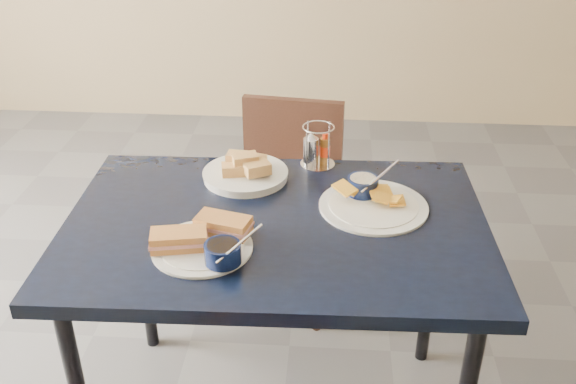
# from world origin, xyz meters

# --- Properties ---
(dining_table) EXTENTS (1.17, 0.80, 0.75)m
(dining_table) POSITION_xyz_m (-0.01, -0.01, 0.68)
(dining_table) COLOR black
(dining_table) RESTS_ON ground
(chair_far) EXTENTS (0.42, 0.41, 0.81)m
(chair_far) POSITION_xyz_m (-0.04, 0.66, 0.46)
(chair_far) COLOR black
(chair_far) RESTS_ON ground
(sandwich_plate) EXTENTS (0.30, 0.26, 0.12)m
(sandwich_plate) POSITION_xyz_m (-0.18, -0.16, 0.78)
(sandwich_plate) COLOR white
(sandwich_plate) RESTS_ON dining_table
(plantain_plate) EXTENTS (0.31, 0.31, 0.12)m
(plantain_plate) POSITION_xyz_m (0.24, 0.10, 0.77)
(plantain_plate) COLOR white
(plantain_plate) RESTS_ON dining_table
(bread_basket) EXTENTS (0.25, 0.25, 0.08)m
(bread_basket) POSITION_xyz_m (-0.13, 0.23, 0.77)
(bread_basket) COLOR white
(bread_basket) RESTS_ON dining_table
(condiment_caddy) EXTENTS (0.11, 0.11, 0.14)m
(condiment_caddy) POSITION_xyz_m (0.08, 0.33, 0.81)
(condiment_caddy) COLOR silver
(condiment_caddy) RESTS_ON dining_table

